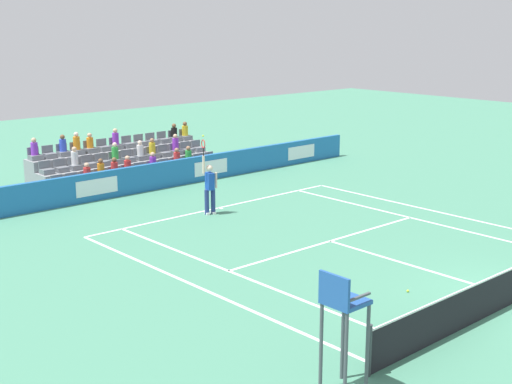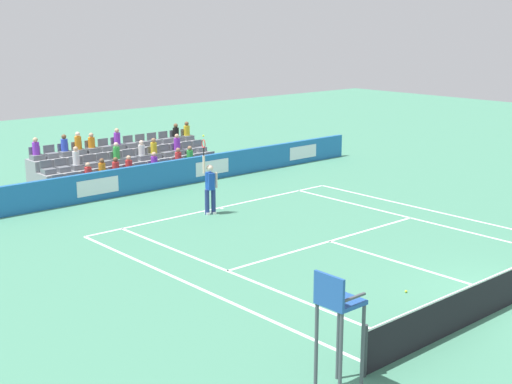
# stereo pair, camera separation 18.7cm
# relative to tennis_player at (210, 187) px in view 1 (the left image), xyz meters

# --- Properties ---
(line_baseline) EXTENTS (10.97, 0.10, 0.01)m
(line_baseline) POSITION_rel_tennis_player_xyz_m (-0.79, -0.47, -0.99)
(line_baseline) COLOR white
(line_baseline) RESTS_ON ground
(line_service) EXTENTS (8.23, 0.10, 0.01)m
(line_service) POSITION_rel_tennis_player_xyz_m (-0.79, 5.02, -0.99)
(line_service) COLOR white
(line_service) RESTS_ON ground
(line_centre_service) EXTENTS (0.10, 6.40, 0.01)m
(line_centre_service) POSITION_rel_tennis_player_xyz_m (-0.79, 8.22, -0.99)
(line_centre_service) COLOR white
(line_centre_service) RESTS_ON ground
(line_singles_sideline_left) EXTENTS (0.10, 11.89, 0.01)m
(line_singles_sideline_left) POSITION_rel_tennis_player_xyz_m (3.32, 5.48, -0.99)
(line_singles_sideline_left) COLOR white
(line_singles_sideline_left) RESTS_ON ground
(line_singles_sideline_right) EXTENTS (0.10, 11.89, 0.01)m
(line_singles_sideline_right) POSITION_rel_tennis_player_xyz_m (-4.91, 5.48, -0.99)
(line_singles_sideline_right) COLOR white
(line_singles_sideline_right) RESTS_ON ground
(line_doubles_sideline_left) EXTENTS (0.10, 11.89, 0.01)m
(line_doubles_sideline_left) POSITION_rel_tennis_player_xyz_m (4.69, 5.48, -0.99)
(line_doubles_sideline_left) COLOR white
(line_doubles_sideline_left) RESTS_ON ground
(line_doubles_sideline_right) EXTENTS (0.10, 11.89, 0.01)m
(line_doubles_sideline_right) POSITION_rel_tennis_player_xyz_m (-6.28, 5.48, -0.99)
(line_doubles_sideline_right) COLOR white
(line_doubles_sideline_right) RESTS_ON ground
(line_centre_mark) EXTENTS (0.10, 0.20, 0.01)m
(line_centre_mark) POSITION_rel_tennis_player_xyz_m (-0.79, -0.37, -0.99)
(line_centre_mark) COLOR white
(line_centre_mark) RESTS_ON ground
(sponsor_barrier) EXTENTS (22.09, 0.22, 1.09)m
(sponsor_barrier) POSITION_rel_tennis_player_xyz_m (-0.79, -4.51, -0.45)
(sponsor_barrier) COLOR #1E66AD
(sponsor_barrier) RESTS_ON ground
(tennis_player) EXTENTS (0.51, 0.41, 2.85)m
(tennis_player) POSITION_rel_tennis_player_xyz_m (0.00, 0.00, 0.00)
(tennis_player) COLOR navy
(tennis_player) RESTS_ON ground
(umpire_chair) EXTENTS (0.70, 0.70, 2.34)m
(umpire_chair) POSITION_rel_tennis_player_xyz_m (5.97, 11.44, 0.53)
(umpire_chair) COLOR #474C54
(umpire_chair) RESTS_ON ground
(stadium_stand) EXTENTS (8.06, 2.85, 2.19)m
(stadium_stand) POSITION_rel_tennis_player_xyz_m (-0.78, -6.81, -0.43)
(stadium_stand) COLOR gray
(stadium_stand) RESTS_ON ground
(loose_tennis_ball) EXTENTS (0.07, 0.07, 0.07)m
(loose_tennis_ball) POSITION_rel_tennis_player_xyz_m (0.96, 9.26, -0.96)
(loose_tennis_ball) COLOR #D1E533
(loose_tennis_ball) RESTS_ON ground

